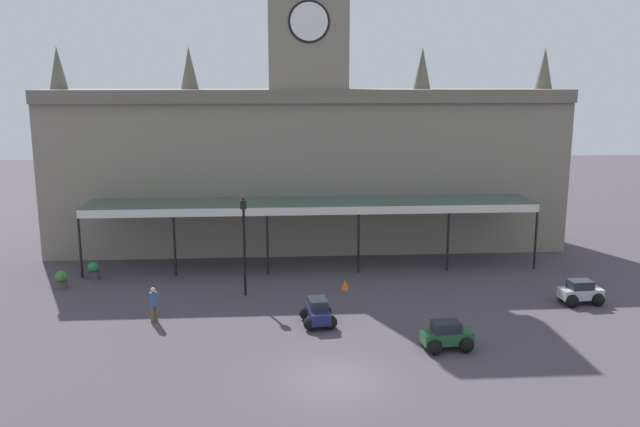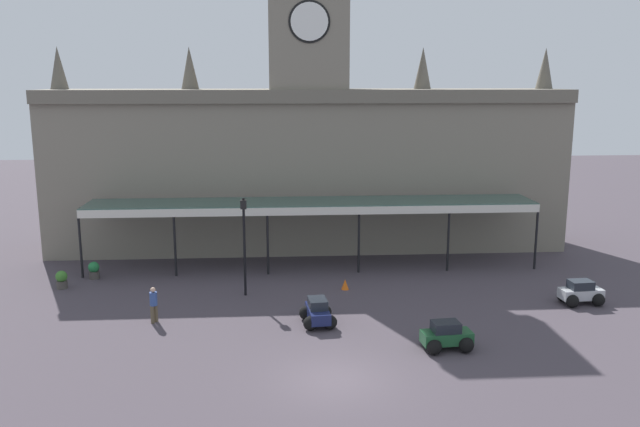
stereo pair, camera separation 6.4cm
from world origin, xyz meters
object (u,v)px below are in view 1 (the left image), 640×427
at_px(victorian_lamppost, 244,235).
at_px(planter_by_canopy, 94,270).
at_px(car_green_sedan, 447,337).
at_px(car_silver_sedan, 580,294).
at_px(pedestrian_beside_cars, 154,304).
at_px(car_navy_sedan, 318,314).
at_px(traffic_cone, 345,284).
at_px(planter_near_kerb, 61,280).

bearing_deg(victorian_lamppost, planter_by_canopy, 158.10).
bearing_deg(planter_by_canopy, car_green_sedan, -32.59).
distance_m(car_silver_sedan, pedestrian_beside_cars, 20.54).
bearing_deg(car_green_sedan, car_navy_sedan, 148.13).
height_order(victorian_lamppost, traffic_cone, victorian_lamppost).
xyz_separation_m(car_green_sedan, planter_by_canopy, (-17.03, 10.88, -0.01)).
distance_m(car_navy_sedan, car_silver_sedan, 13.23).
xyz_separation_m(car_navy_sedan, victorian_lamppost, (-3.44, 4.31, 2.65)).
xyz_separation_m(car_navy_sedan, pedestrian_beside_cars, (-7.41, 0.70, 0.41)).
height_order(car_navy_sedan, pedestrian_beside_cars, pedestrian_beside_cars).
relative_size(pedestrian_beside_cars, traffic_cone, 3.04).
bearing_deg(traffic_cone, car_green_sedan, -67.60).
bearing_deg(planter_by_canopy, victorian_lamppost, -21.90).
xyz_separation_m(victorian_lamppost, planter_by_canopy, (-8.51, 3.42, -2.66)).
relative_size(traffic_cone, planter_by_canopy, 0.57).
bearing_deg(car_navy_sedan, pedestrian_beside_cars, 174.59).
xyz_separation_m(victorian_lamppost, planter_near_kerb, (-9.75, 1.76, -2.66)).
relative_size(pedestrian_beside_cars, victorian_lamppost, 0.33).
relative_size(traffic_cone, planter_near_kerb, 0.57).
bearing_deg(car_navy_sedan, planter_by_canopy, 147.11).
height_order(car_green_sedan, pedestrian_beside_cars, pedestrian_beside_cars).
xyz_separation_m(pedestrian_beside_cars, victorian_lamppost, (3.97, 3.61, 2.24)).
bearing_deg(pedestrian_beside_cars, traffic_cone, 24.63).
bearing_deg(traffic_cone, pedestrian_beside_cars, -155.37).
bearing_deg(pedestrian_beside_cars, victorian_lamppost, 42.29).
xyz_separation_m(car_silver_sedan, victorian_lamppost, (-16.54, 2.42, 2.65)).
bearing_deg(car_silver_sedan, planter_near_kerb, 170.96).
bearing_deg(car_green_sedan, planter_near_kerb, 153.20).
bearing_deg(pedestrian_beside_cars, planter_by_canopy, 122.90).
xyz_separation_m(traffic_cone, planter_near_kerb, (-14.94, 1.17, 0.21)).
relative_size(pedestrian_beside_cars, planter_near_kerb, 1.74).
height_order(car_silver_sedan, planter_by_canopy, car_silver_sedan).
xyz_separation_m(car_green_sedan, pedestrian_beside_cars, (-12.48, 3.86, 0.41)).
xyz_separation_m(car_silver_sedan, pedestrian_beside_cars, (-20.51, -1.19, 0.41)).
xyz_separation_m(car_green_sedan, victorian_lamppost, (-8.51, 7.46, 2.65)).
bearing_deg(car_silver_sedan, planter_by_canopy, 166.88).
height_order(pedestrian_beside_cars, planter_by_canopy, pedestrian_beside_cars).
relative_size(car_navy_sedan, car_silver_sedan, 1.01).
height_order(car_navy_sedan, traffic_cone, car_navy_sedan).
bearing_deg(car_navy_sedan, car_silver_sedan, 8.21).
distance_m(victorian_lamppost, planter_by_canopy, 9.55).
bearing_deg(victorian_lamppost, pedestrian_beside_cars, -137.71).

